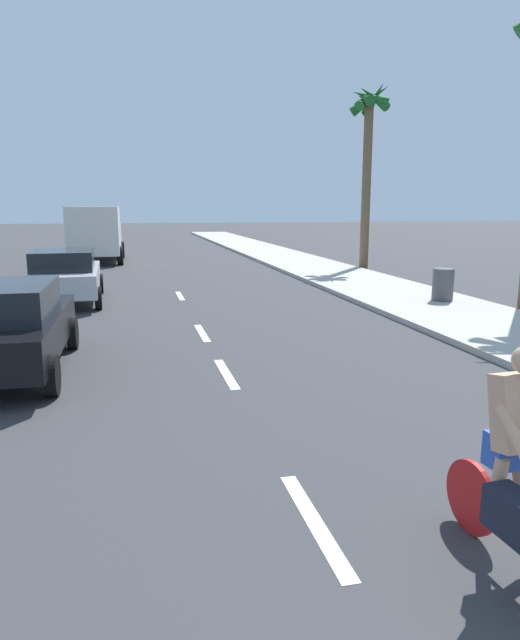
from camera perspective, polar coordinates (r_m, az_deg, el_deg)
The scene contains 12 objects.
ground_plane at distance 18.18m, azimuth -8.00°, elevation 2.33°, with size 160.00×160.00×0.00m, color #38383A.
sidewalk_strip at distance 21.72m, azimuth 9.46°, elevation 3.94°, with size 3.60×80.00×0.14m, color #B2ADA3.
lane_stripe_2 at distance 5.52m, azimuth 5.49°, elevation -19.53°, with size 0.16×1.80×0.01m, color white.
lane_stripe_3 at distance 9.82m, azimuth -3.42°, elevation -5.39°, with size 0.16×1.80×0.01m, color white.
lane_stripe_4 at distance 12.94m, azimuth -5.85°, elevation -1.29°, with size 0.16×1.80×0.01m, color white.
lane_stripe_5 at distance 18.37m, azimuth -8.05°, elevation 2.43°, with size 0.16×1.80×0.01m, color white.
cyclist at distance 4.90m, azimuth 24.32°, elevation -13.88°, with size 0.64×1.71×1.82m.
parked_car_black at distance 10.56m, azimuth -24.28°, elevation -0.51°, with size 2.06×4.38×1.57m.
parked_car_silver at distance 17.83m, azimuth -19.03°, elevation 4.37°, with size 2.19×4.61×1.57m.
delivery_truck at distance 30.39m, azimuth -16.19°, elevation 8.46°, with size 2.73×6.27×2.80m.
palm_tree_far at distance 26.55m, azimuth 10.86°, elevation 18.10°, with size 1.95×1.76×8.14m.
trash_bin_far at distance 17.21m, azimuth 17.91°, elevation 3.41°, with size 0.60×0.60×0.93m, color #47474C.
Camera 1 is at (-1.55, 2.11, 2.84)m, focal length 31.83 mm.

